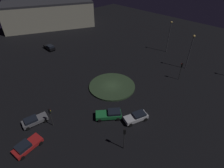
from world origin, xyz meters
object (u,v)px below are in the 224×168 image
object	(u,v)px
car_grey	(34,120)
traffic_light_southwest	(181,68)
store_building	(49,14)
car_silver	(136,117)
car_black	(49,47)
car_green	(110,114)
traffic_light_northwest	(124,135)
car_red	(27,146)
streetlamp_south_near	(191,47)
streetlamp_south	(170,32)
traffic_light_north	(50,114)

from	to	relation	value
car_grey	traffic_light_southwest	bearing A→B (deg)	-10.39
traffic_light_southwest	store_building	xyz separation A→B (m)	(56.09, 1.53, 1.67)
car_silver	car_black	world-z (taller)	car_black
car_green	traffic_light_northwest	xyz separation A→B (m)	(-6.00, 2.88, 2.24)
car_red	traffic_light_northwest	xyz separation A→B (m)	(-9.93, -10.37, 2.30)
car_black	streetlamp_south_near	xyz separation A→B (m)	(-34.52, -19.25, 5.12)
car_grey	streetlamp_south_near	distance (m)	37.40
streetlamp_south	store_building	size ratio (longest dim) A/B	0.25
traffic_light_northwest	traffic_light_north	distance (m)	12.54
car_black	traffic_light_southwest	distance (m)	38.31
traffic_light_north	traffic_light_northwest	bearing A→B (deg)	-68.67
traffic_light_northwest	traffic_light_southwest	size ratio (longest dim) A/B	0.98
car_silver	traffic_light_northwest	xyz separation A→B (m)	(-2.28, 5.74, 2.24)
car_red	streetlamp_south	bearing A→B (deg)	-4.71
traffic_light_southwest	store_building	distance (m)	56.14
traffic_light_northwest	streetlamp_south_near	bearing A→B (deg)	-42.51
car_red	traffic_light_southwest	bearing A→B (deg)	-20.56
car_green	traffic_light_north	distance (m)	9.97
traffic_light_north	car_grey	bearing A→B (deg)	123.33
car_silver	streetlamp_south_near	world-z (taller)	streetlamp_south_near
car_grey	car_black	xyz separation A→B (m)	(25.26, -16.60, 0.12)
streetlamp_south_near	store_building	distance (m)	55.29
car_red	streetlamp_south	xyz separation A→B (m)	(3.66, -43.98, 5.15)
traffic_light_southwest	car_grey	bearing A→B (deg)	14.76
traffic_light_southwest	traffic_light_north	bearing A→B (deg)	18.42
car_grey	store_building	size ratio (longest dim) A/B	0.12
car_grey	traffic_light_north	xyz separation A→B (m)	(-2.68, -2.02, 2.03)
traffic_light_northwest	car_silver	bearing A→B (deg)	-30.36
car_black	car_green	distance (m)	33.92
car_red	store_building	distance (m)	58.90
car_green	traffic_light_north	bearing A→B (deg)	5.88
car_red	car_grey	world-z (taller)	car_red
car_grey	car_green	size ratio (longest dim) A/B	0.93
car_black	traffic_light_north	distance (m)	31.58
traffic_light_southwest	store_building	bearing A→B (deg)	-54.22
traffic_light_north	traffic_light_southwest	world-z (taller)	traffic_light_southwest
streetlamp_south	streetlamp_south_near	world-z (taller)	streetlamp_south
traffic_light_northwest	store_building	world-z (taller)	store_building
car_silver	streetlamp_south	world-z (taller)	streetlamp_south
car_red	car_green	bearing A→B (deg)	-26.00
car_red	traffic_light_southwest	distance (m)	33.70
car_green	streetlamp_south	world-z (taller)	streetlamp_south
car_grey	car_green	xyz separation A→B (m)	(-8.05, -10.19, 0.08)
car_silver	car_black	size ratio (longest dim) A/B	1.03
car_red	car_silver	xyz separation A→B (m)	(-7.65, -16.11, 0.06)
traffic_light_southwest	streetlamp_south	distance (m)	15.20
traffic_light_northwest	store_building	size ratio (longest dim) A/B	0.12
car_black	streetlamp_south_near	world-z (taller)	streetlamp_south_near
car_silver	traffic_light_southwest	bearing A→B (deg)	-156.36
car_red	car_grey	distance (m)	5.13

